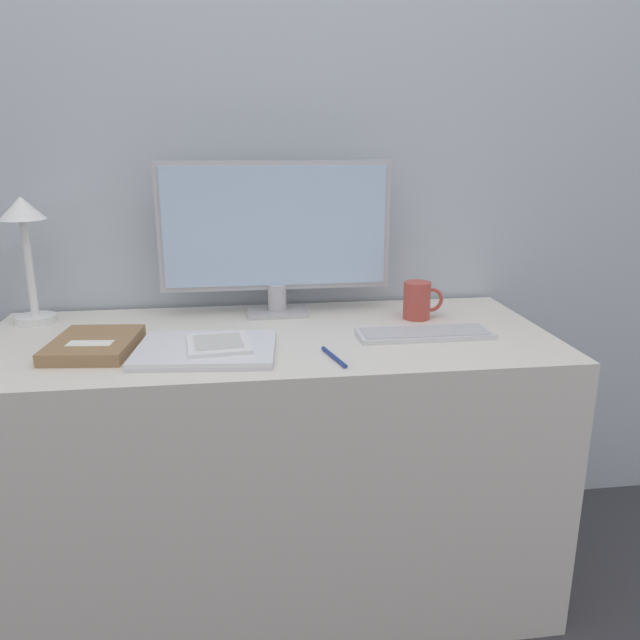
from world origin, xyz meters
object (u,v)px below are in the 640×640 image
desk_lamp (25,236)px  laptop (206,350)px  monitor (276,233)px  pen (334,357)px  coffee_mug (418,300)px  keyboard (425,333)px  notebook (94,345)px  ereader (218,343)px

desk_lamp → laptop: bearing=-34.4°
monitor → desk_lamp: monitor is taller
desk_lamp → pen: size_ratio=2.54×
coffee_mug → pen: size_ratio=0.85×
keyboard → monitor: bearing=143.8°
notebook → ereader: bearing=-11.0°
keyboard → pen: keyboard is taller
monitor → pen: monitor is taller
monitor → ereader: 0.41m
laptop → pen: laptop is taller
monitor → coffee_mug: bearing=-14.2°
monitor → desk_lamp: size_ratio=1.89×
monitor → keyboard: 0.48m
notebook → pen: notebook is taller
coffee_mug → pen: 0.41m
desk_lamp → coffee_mug: desk_lamp is taller
keyboard → ereader: bearing=-173.0°
keyboard → notebook: (-0.79, -0.01, 0.01)m
ereader → pen: ereader is taller
keyboard → desk_lamp: 1.05m
notebook → coffee_mug: bearing=11.5°
monitor → ereader: monitor is taller
monitor → notebook: monitor is taller
coffee_mug → pen: (-0.28, -0.30, -0.05)m
monitor → ereader: (-0.16, -0.32, -0.20)m
desk_lamp → coffee_mug: 1.04m
keyboard → laptop: laptop is taller
desk_lamp → notebook: size_ratio=1.32×
notebook → monitor: bearing=30.7°
coffee_mug → desk_lamp: bearing=174.7°
laptop → desk_lamp: (-0.46, 0.31, 0.22)m
monitor → notebook: (-0.44, -0.26, -0.21)m
keyboard → pen: 0.28m
monitor → laptop: (-0.18, -0.31, -0.22)m
notebook → pen: 0.55m
laptop → ereader: bearing=-2.7°
ereader → monitor: bearing=63.8°
monitor → keyboard: size_ratio=1.88×
monitor → notebook: size_ratio=2.50×
coffee_mug → monitor: bearing=165.8°
laptop → desk_lamp: size_ratio=1.00×
keyboard → coffee_mug: 0.17m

